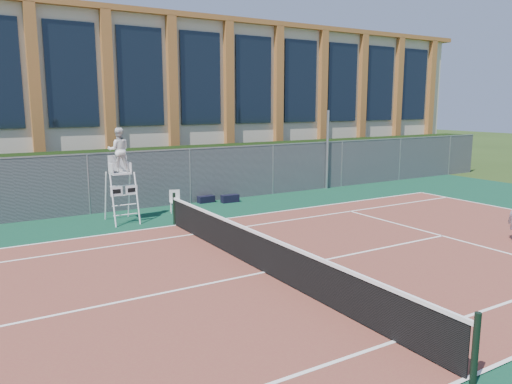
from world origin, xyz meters
TOP-DOWN VIEW (x-y plane):
  - ground at (0.00, 0.00)m, footprint 120.00×120.00m
  - apron at (0.00, 1.00)m, footprint 36.00×20.00m
  - tennis_court at (0.00, 0.00)m, footprint 23.77×10.97m
  - tennis_net at (0.00, 0.00)m, footprint 0.10×11.30m
  - fence at (0.00, 8.80)m, footprint 40.00×0.06m
  - hedge at (0.00, 10.00)m, footprint 40.00×1.40m
  - building at (0.00, 17.95)m, footprint 45.00×10.60m
  - steel_pole at (9.00, 8.70)m, footprint 0.12×0.12m
  - umpire_chair at (-1.34, 7.04)m, footprint 0.91×1.39m
  - plastic_chair at (0.79, 7.49)m, footprint 0.48×0.48m
  - sports_bag_near at (3.44, 8.10)m, footprint 0.74×0.32m
  - sports_bag_far at (2.58, 8.56)m, footprint 0.70×0.34m

SIDE VIEW (x-z plane):
  - ground at x=0.00m, z-range 0.00..0.00m
  - apron at x=0.00m, z-range 0.00..0.01m
  - tennis_court at x=0.00m, z-range 0.01..0.03m
  - sports_bag_far at x=2.58m, z-range 0.01..0.28m
  - sports_bag_near at x=3.44m, z-range 0.01..0.32m
  - plastic_chair at x=0.79m, z-range 0.08..0.91m
  - tennis_net at x=0.00m, z-range -0.01..1.09m
  - fence at x=0.00m, z-range 0.00..2.20m
  - hedge at x=0.00m, z-range 0.00..2.20m
  - steel_pole at x=9.00m, z-range 0.00..3.70m
  - umpire_chair at x=-1.34m, z-range 0.75..3.99m
  - building at x=0.00m, z-range 0.03..8.26m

